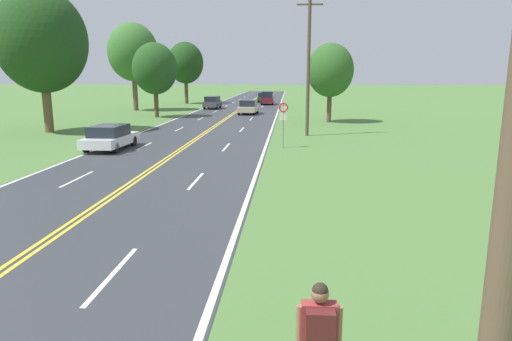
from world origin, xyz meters
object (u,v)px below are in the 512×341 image
Objects in this scene: hitchhiker_person at (319,334)px; car_champagne_sedan_mid_near at (248,107)px; tree_behind_sign at (185,63)px; tree_left_verge at (330,70)px; car_white_sedan_approaching at (110,137)px; car_dark_green_hatchback_distant at (264,97)px; tree_far_back at (133,52)px; car_maroon_suv_receding at (267,98)px; traffic_sign at (283,113)px; tree_right_cluster at (41,41)px; car_dark_grey_suv_mid_far at (212,102)px; tree_mid_treeline at (155,69)px.

car_champagne_sedan_mid_near is at bearing 5.35° from hitchhiker_person.
tree_behind_sign reaches higher than car_champagne_sedan_mid_near.
tree_left_verge is 1.62× the size of car_white_sedan_approaching.
tree_behind_sign reaches higher than car_dark_green_hatchback_distant.
tree_far_back is (-19.32, 49.74, 5.85)m from hitchhiker_person.
tree_far_back is 20.72m from car_maroon_suv_receding.
traffic_sign is 23.98m from car_champagne_sedan_mid_near.
tree_right_cluster is 37.60m from car_maroon_suv_receding.
car_dark_grey_suv_mid_far is (0.51, 32.73, 0.12)m from car_white_sedan_approaching.
tree_behind_sign is 22.56m from tree_mid_treeline.
traffic_sign is 0.26× the size of tree_far_back.
car_dark_grey_suv_mid_far reaches higher than car_white_sedan_approaching.
hitchhiker_person is at bearing 4.63° from car_dark_green_hatchback_distant.
car_champagne_sedan_mid_near is at bearing -16.67° from tree_far_back.
tree_mid_treeline is at bearing -85.03° from tree_behind_sign.
hitchhiker_person is 43.56m from tree_mid_treeline.
tree_behind_sign reaches higher than hitchhiker_person.
tree_behind_sign is (-19.27, 26.24, 1.32)m from tree_left_verge.
car_champagne_sedan_mid_near is at bearing 134.91° from tree_left_verge.
tree_behind_sign is 13.36m from car_maroon_suv_receding.
tree_far_back reaches higher than hitchhiker_person.
tree_behind_sign is at bearing -145.79° from car_champagne_sedan_mid_near.
hitchhiker_person is 34.21m from tree_right_cluster.
car_champagne_sedan_mid_near reaches higher than car_white_sedan_approaching.
tree_behind_sign is 0.87× the size of tree_far_back.
hitchhiker_person is 68.30m from car_dark_green_hatchback_distant.
traffic_sign is 0.36× the size of tree_mid_treeline.
car_maroon_suv_receding is (14.92, 34.04, -5.72)m from tree_right_cluster.
car_maroon_suv_receding reaches higher than car_champagne_sedan_mid_near.
car_maroon_suv_receding is 1.05× the size of car_dark_green_hatchback_distant.
traffic_sign is 44.47m from tree_behind_sign.
traffic_sign is 40.34m from car_maroon_suv_receding.
hitchhiker_person is 0.41× the size of car_champagne_sedan_mid_near.
car_dark_green_hatchback_distant is at bearing -178.49° from car_champagne_sedan_mid_near.
car_maroon_suv_receding is at bearing -6.29° from tree_behind_sign.
tree_mid_treeline is 13.85m from tree_right_cluster.
car_maroon_suv_receding is (10.37, 21.09, -3.90)m from tree_mid_treeline.
hitchhiker_person is at bearing 1.95° from car_maroon_suv_receding.
car_maroon_suv_receding is at bearing 66.33° from tree_right_cluster.
tree_behind_sign is 21.76m from car_champagne_sedan_mid_near.
traffic_sign is at bearing -69.80° from tree_behind_sign.
tree_left_verge is 1.65× the size of car_maroon_suv_receding.
car_dark_grey_suv_mid_far is 0.96× the size of car_dark_green_hatchback_distant.
car_white_sedan_approaching is at bearing -44.21° from tree_right_cluster.
car_white_sedan_approaching is at bearing -179.03° from car_dark_grey_suv_mid_far.
hitchhiker_person is 0.17× the size of tree_right_cluster.
hitchhiker_person is at bearing -68.77° from tree_far_back.
tree_far_back reaches higher than car_maroon_suv_receding.
tree_far_back is at bearing 20.22° from hitchhiker_person.
car_dark_grey_suv_mid_far is at bearing 21.47° from tree_far_back.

